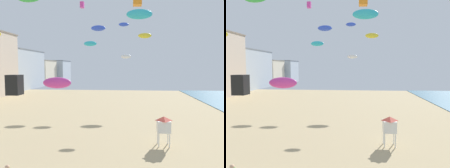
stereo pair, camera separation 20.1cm
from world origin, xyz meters
The scene contains 13 objects.
boardwalk_hotel_far centered at (-31.22, 61.30, 6.16)m, with size 13.47×20.39×12.32m.
boardwalk_hotel_distant centered at (-31.22, 79.02, 4.82)m, with size 12.82×12.27×9.63m.
boardwalk_hotel_furthest centered at (-31.22, 93.26, 4.98)m, with size 16.90×12.55×9.95m.
lifeguard_stand centered at (9.21, 14.43, 1.84)m, with size 1.10×1.10×2.55m.
kite_cyan_parafoil centered at (7.16, 17.97, 12.06)m, with size 2.59×0.72×1.01m.
kite_blue_parafoil centered at (4.87, 39.26, 15.22)m, with size 1.98×0.55×0.77m.
kite_yellow_parafoil centered at (8.86, 36.71, 12.63)m, with size 2.46×0.68×0.96m.
kite_magenta_parafoil centered at (0.03, 13.86, 5.44)m, with size 2.48×0.69×0.96m.
kite_magenta_box centered at (-1.49, 30.66, 16.74)m, with size 0.60×0.60×0.94m.
kite_blue_parafoil_2 centered at (2.05, 24.32, 11.90)m, with size 1.90×0.53×0.74m.
kite_white_parafoil centered at (5.71, 23.47, 8.16)m, with size 1.31×0.36×0.51m.
kite_cyan_parafoil_2 centered at (-0.76, 33.54, 10.92)m, with size 2.25×0.62×0.87m.
kite_black_box centered at (-2.84, 12.14, 5.38)m, with size 1.02×1.02×1.60m.
Camera 2 is at (6.59, -4.27, 6.75)m, focal length 34.84 mm.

